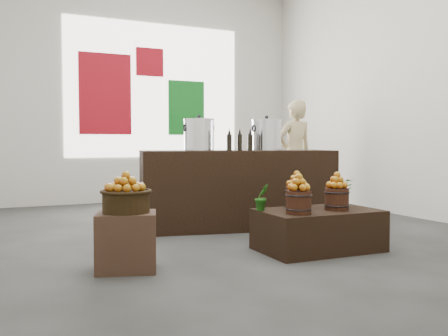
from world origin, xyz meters
name	(u,v)px	position (x,y,z in m)	size (l,w,h in m)	color
ground	(220,233)	(0.00, 0.00, 0.00)	(7.00, 7.00, 0.00)	#3E3E3B
back_wall	(139,90)	(0.00, 3.50, 2.00)	(6.00, 0.04, 4.00)	beige
back_opening	(155,90)	(0.30, 3.48, 2.00)	(3.20, 0.02, 2.40)	white
deco_red_left	(105,94)	(-0.60, 3.47, 1.90)	(0.90, 0.04, 1.40)	maroon
deco_green_right	(186,108)	(0.90, 3.47, 1.70)	(0.70, 0.04, 1.00)	#0F651B
deco_red_upper	(150,62)	(0.20, 3.47, 2.50)	(0.50, 0.04, 0.50)	maroon
crate	(127,241)	(-1.42, -1.22, 0.24)	(0.48, 0.40, 0.48)	#492E22
wicker_basket	(126,202)	(-1.42, -1.22, 0.57)	(0.39, 0.39, 0.18)	black
apples_in_basket	(126,182)	(-1.42, -1.22, 0.74)	(0.30, 0.30, 0.16)	#8B0405
display_table	(318,230)	(0.48, -1.26, 0.20)	(1.16, 0.71, 0.40)	black
apple_bucket_front_left	(299,202)	(0.15, -1.41, 0.51)	(0.23, 0.23, 0.21)	#381A0F
apples_in_bucket_front_left	(299,182)	(0.15, -1.41, 0.69)	(0.17, 0.17, 0.16)	#8B0405
apple_bucket_front_right	(337,199)	(0.63, -1.35, 0.51)	(0.23, 0.23, 0.21)	#381A0F
apples_in_bucket_front_right	(337,180)	(0.63, -1.35, 0.69)	(0.17, 0.17, 0.16)	#8B0405
apple_bucket_rear	(297,197)	(0.37, -1.04, 0.51)	(0.23, 0.23, 0.21)	#381A0F
apples_in_bucket_rear	(297,179)	(0.37, -1.04, 0.69)	(0.17, 0.17, 0.16)	#8B0405
herb_garnish_right	(341,192)	(0.85, -1.14, 0.55)	(0.26, 0.22, 0.29)	#1A5712
herb_garnish_left	(262,197)	(-0.04, -1.07, 0.53)	(0.14, 0.12, 0.26)	#1A5712
counter	(237,189)	(0.34, 0.23, 0.48)	(2.36, 0.75, 0.96)	black
stock_pot_left	(199,136)	(-0.13, 0.33, 1.15)	(0.36, 0.36, 0.36)	silver
stock_pot_center	(266,136)	(0.71, 0.15, 1.15)	(0.36, 0.36, 0.36)	silver
oil_cruets	(242,139)	(0.29, 0.00, 1.10)	(0.26, 0.06, 0.27)	black
shopper	(295,154)	(2.11, 1.65, 0.88)	(0.64, 0.42, 1.75)	tan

